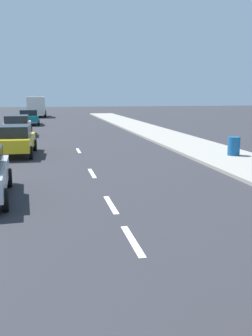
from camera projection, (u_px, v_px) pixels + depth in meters
The scene contains 11 objects.
ground_plane at pixel (84, 160), 18.02m from camera, with size 160.00×160.00×0.00m, color #2D2D33.
sidewalk_strip at pixel (202, 149), 21.36m from camera, with size 3.60×80.00×0.14m, color #9E998E.
lane_stripe_2 at pixel (132, 240), 8.11m from camera, with size 0.16×1.80×0.01m, color white.
lane_stripe_3 at pixel (111, 205), 10.75m from camera, with size 0.16×1.80×0.01m, color white.
lane_stripe_4 at pixel (92, 173), 15.02m from camera, with size 0.16×1.80×0.01m, color white.
lane_stripe_5 at pixel (78, 151), 21.03m from camera, with size 0.16×1.80×0.01m, color white.
parked_car_yellow at pixel (15, 139), 19.29m from camera, with size 2.06×4.19×1.57m.
parked_car_white at pixel (17, 125), 28.44m from camera, with size 2.07×4.49×1.57m.
parked_car_teal at pixel (29, 117), 38.68m from camera, with size 2.25×4.66×1.57m.
delivery_truck at pixel (36, 106), 52.03m from camera, with size 2.75×6.27×2.80m.
trash_bin_far at pixel (234, 146), 18.51m from camera, with size 0.60×0.60×0.92m, color #14518C.
Camera 1 is at (-1.74, 2.22, 3.13)m, focal length 39.75 mm.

